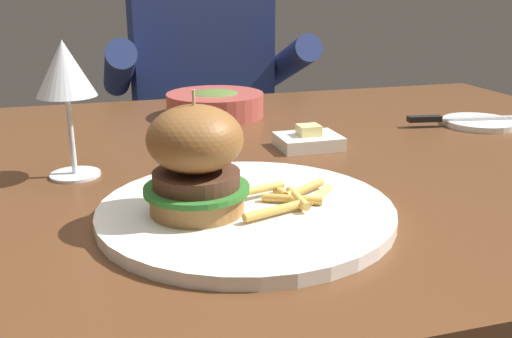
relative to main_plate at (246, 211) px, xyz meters
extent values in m
cube|color=#56331C|center=(0.07, 0.23, -0.03)|extent=(1.40, 0.95, 0.04)
cylinder|color=#56331C|center=(0.71, 0.64, -0.40)|extent=(0.06, 0.06, 0.70)
cylinder|color=white|center=(0.00, 0.00, 0.00)|extent=(0.32, 0.32, 0.01)
cylinder|color=#9E6B38|center=(-0.05, 0.00, 0.02)|extent=(0.10, 0.10, 0.02)
cylinder|color=#2D7028|center=(-0.05, 0.00, 0.03)|extent=(0.11, 0.11, 0.01)
cylinder|color=#4C2D1E|center=(-0.05, 0.00, 0.04)|extent=(0.09, 0.09, 0.02)
ellipsoid|color=brown|center=(-0.05, 0.00, 0.09)|extent=(0.10, 0.10, 0.07)
cylinder|color=#CCB78C|center=(-0.05, 0.00, 0.11)|extent=(0.00, 0.00, 0.05)
cylinder|color=#EABC5B|center=(0.08, 0.00, 0.01)|extent=(0.04, 0.04, 0.01)
cylinder|color=gold|center=(0.05, -0.01, 0.01)|extent=(0.06, 0.04, 0.01)
cylinder|color=#EABC5B|center=(0.05, -0.02, 0.02)|extent=(0.01, 0.06, 0.01)
cylinder|color=#EABC5B|center=(0.03, 0.02, 0.02)|extent=(0.05, 0.02, 0.01)
cylinder|color=gold|center=(0.05, 0.00, 0.01)|extent=(0.02, 0.06, 0.01)
cylinder|color=gold|center=(0.02, -0.04, 0.01)|extent=(0.07, 0.03, 0.01)
cylinder|color=gold|center=(0.07, 0.01, 0.01)|extent=(0.06, 0.04, 0.01)
cylinder|color=silver|center=(-0.18, 0.20, -0.01)|extent=(0.07, 0.07, 0.00)
cylinder|color=silver|center=(-0.18, 0.20, 0.05)|extent=(0.01, 0.01, 0.10)
cone|color=silver|center=(-0.18, 0.20, 0.13)|extent=(0.08, 0.08, 0.07)
cylinder|color=white|center=(0.52, 0.29, 0.00)|extent=(0.13, 0.13, 0.01)
cube|color=silver|center=(0.52, 0.29, 0.01)|extent=(0.15, 0.04, 0.00)
cube|color=black|center=(0.41, 0.31, 0.01)|extent=(0.06, 0.03, 0.01)
cube|color=white|center=(0.17, 0.24, 0.00)|extent=(0.10, 0.07, 0.02)
cube|color=#F4E58C|center=(0.17, 0.24, 0.02)|extent=(0.03, 0.03, 0.02)
cylinder|color=#B24C42|center=(0.08, 0.50, 0.02)|extent=(0.19, 0.19, 0.04)
ellipsoid|color=#4C662D|center=(0.08, 0.50, 0.03)|extent=(0.10, 0.10, 0.02)
cube|color=#282833|center=(0.14, 0.98, -0.52)|extent=(0.30, 0.22, 0.46)
cube|color=navy|center=(0.14, 0.98, -0.03)|extent=(0.36, 0.20, 0.52)
cylinder|color=navy|center=(-0.08, 0.90, 0.03)|extent=(0.07, 0.34, 0.18)
cylinder|color=navy|center=(0.36, 0.90, 0.03)|extent=(0.07, 0.34, 0.18)
camera|label=1|loc=(-0.15, -0.55, 0.23)|focal=40.00mm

